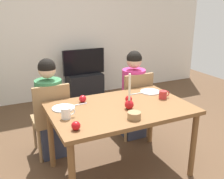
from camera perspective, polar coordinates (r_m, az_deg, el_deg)
ground_plane at (r=2.98m, az=1.72°, el=-17.24°), size 7.68×7.68×0.00m
back_wall at (r=4.90m, az=-12.41°, el=12.94°), size 6.40×0.10×2.60m
dining_table at (r=2.64m, az=1.86°, el=-5.43°), size 1.40×0.90×0.75m
chair_left at (r=3.06m, az=-13.17°, el=-5.64°), size 0.40×0.40×0.90m
chair_right at (r=3.43m, az=4.91°, el=-2.55°), size 0.40×0.40×0.90m
person_left_child at (r=3.07m, az=-13.39°, el=-4.43°), size 0.30×0.30×1.17m
person_right_child at (r=3.43m, az=4.67°, el=-1.48°), size 0.30×0.30×1.17m
tv_stand at (r=4.94m, az=-5.99°, el=0.73°), size 0.64×0.40×0.48m
tv at (r=4.82m, az=-6.18°, el=6.06°), size 0.79×0.05×0.46m
candle_centerpiece at (r=2.53m, az=3.80°, el=-2.77°), size 0.09×0.09×0.36m
plate_left at (r=2.60m, az=-10.62°, el=-4.02°), size 0.22×0.22×0.01m
plate_right at (r=3.05m, az=8.41°, el=-0.48°), size 0.23×0.23×0.01m
mug_left at (r=2.37m, az=-9.99°, el=-5.11°), size 0.13×0.08×0.10m
mug_right at (r=2.87m, az=11.14°, el=-1.12°), size 0.13×0.09×0.09m
fork_left at (r=2.67m, az=-7.34°, el=-3.31°), size 0.18×0.03×0.01m
fork_right at (r=2.98m, az=5.48°, el=-0.90°), size 0.18×0.02×0.01m
bowl_walnuts at (r=2.34m, az=4.88°, el=-5.67°), size 0.12×0.12×0.06m
apple_near_candle at (r=2.71m, az=3.66°, el=-2.10°), size 0.07×0.07×0.07m
apple_by_left_plate at (r=2.73m, az=-6.45°, el=-2.03°), size 0.08×0.08×0.08m
apple_by_right_mug at (r=2.16m, az=-7.92°, el=-7.86°), size 0.08×0.08×0.08m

